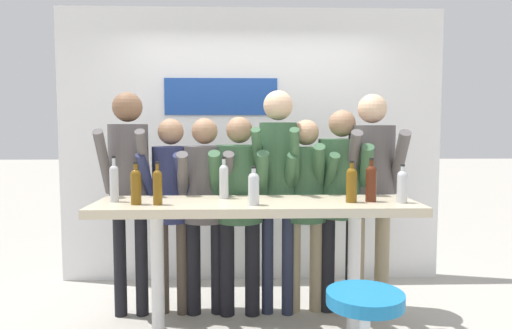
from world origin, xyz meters
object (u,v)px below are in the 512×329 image
person_far_right (341,189)px  wine_bottle_3 (158,185)px  person_center_left (205,194)px  person_right (306,194)px  wine_bottle_2 (254,187)px  person_center_right (278,173)px  wine_bottle_0 (402,185)px  person_far_left (129,176)px  tasting_table (256,225)px  person_left (171,193)px  wine_bottle_5 (114,181)px  wine_bottle_6 (371,182)px  person_center (239,195)px  person_rightmost (371,178)px  wine_bottle_1 (224,180)px  wine_bottle_4 (136,185)px  wine_bottle_7 (352,183)px

person_far_right → wine_bottle_3: size_ratio=5.87×
person_center_left → person_right: 0.83m
wine_bottle_2 → person_center_right: bearing=72.8°
person_far_right → wine_bottle_0: (0.27, -0.66, 0.11)m
wine_bottle_3 → person_far_left: bearing=117.9°
tasting_table → person_left: person_left is taller
wine_bottle_5 → wine_bottle_6: size_ratio=1.05×
person_right → wine_bottle_3: 1.31m
person_center → person_center_right: 0.35m
person_center → person_far_right: 0.84m
person_rightmost → wine_bottle_1: size_ratio=5.99×
tasting_table → person_far_right: 0.93m
tasting_table → wine_bottle_6: (0.79, -0.03, 0.30)m
person_rightmost → wine_bottle_4: 1.88m
person_right → wine_bottle_2: (-0.45, -0.74, 0.15)m
person_rightmost → wine_bottle_6: person_rightmost is taller
person_far_left → wine_bottle_4: bearing=-75.1°
wine_bottle_5 → person_center_right: bearing=24.2°
tasting_table → person_far_right: person_far_right is taller
person_center_right → wine_bottle_6: (0.60, -0.57, -0.00)m
person_rightmost → tasting_table: bearing=-145.3°
person_left → wine_bottle_2: 0.99m
person_rightmost → wine_bottle_4: size_ratio=6.36×
person_center_right → person_center: bearing=-168.4°
person_rightmost → wine_bottle_1: (-1.19, -0.42, 0.04)m
wine_bottle_2 → wine_bottle_5: size_ratio=0.81×
tasting_table → person_rightmost: (0.96, 0.56, 0.26)m
wine_bottle_1 → wine_bottle_2: (0.21, -0.30, -0.02)m
wine_bottle_6 → wine_bottle_7: (-0.14, -0.03, -0.01)m
wine_bottle_1 → wine_bottle_3: 0.50m
tasting_table → person_center: (-0.12, 0.52, 0.14)m
tasting_table → person_right: person_right is taller
person_center_left → wine_bottle_0: person_center_left is taller
person_center → person_right: bearing=7.6°
person_far_right → person_center_right: bearing=-167.0°
wine_bottle_4 → wine_bottle_5: wine_bottle_5 is taller
wine_bottle_2 → wine_bottle_6: (0.81, 0.12, 0.02)m
wine_bottle_1 → wine_bottle_5: wine_bottle_5 is taller
wine_bottle_2 → wine_bottle_7: wine_bottle_7 is taller
person_center_right → wine_bottle_7: person_center_right is taller
person_right → person_far_right: size_ratio=0.95×
person_center_right → person_far_right: person_center_right is taller
person_center_right → wine_bottle_4: bearing=-138.7°
wine_bottle_4 → wine_bottle_7: bearing=1.7°
person_far_left → wine_bottle_0: (2.00, -0.64, -0.00)m
person_far_left → person_center_left: bearing=-0.8°
person_center → person_right: 0.55m
wine_bottle_1 → person_left: bearing=135.9°
wine_bottle_6 → wine_bottle_7: bearing=-170.0°
wine_bottle_2 → tasting_table: bearing=81.3°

